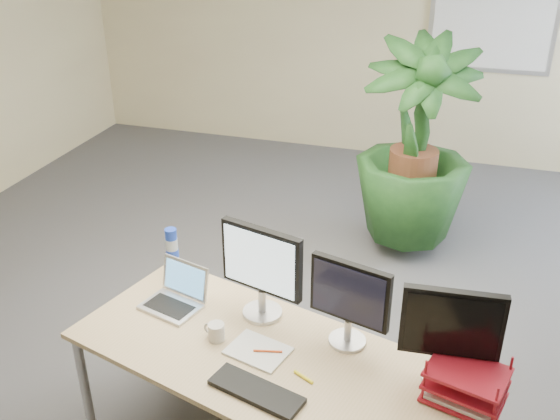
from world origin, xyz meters
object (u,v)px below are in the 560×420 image
(monitor_right, at_px, (350,299))
(laptop, at_px, (177,294))
(monitor_left, at_px, (261,267))
(floor_plant, at_px, (412,170))
(desk, at_px, (284,370))

(monitor_right, height_order, laptop, monitor_right)
(monitor_right, bearing_deg, monitor_left, 168.61)
(monitor_left, bearing_deg, monitor_right, -11.39)
(floor_plant, relative_size, monitor_left, 2.88)
(monitor_right, xyz_separation_m, laptop, (-0.96, 0.06, -0.21))
(monitor_left, relative_size, monitor_right, 1.13)
(desk, xyz_separation_m, monitor_right, (0.30, 0.11, 0.43))
(monitor_left, bearing_deg, desk, -48.32)
(desk, height_order, floor_plant, floor_plant)
(floor_plant, bearing_deg, monitor_left, -103.16)
(monitor_right, distance_m, laptop, 0.98)
(desk, distance_m, laptop, 0.72)
(desk, relative_size, monitor_right, 4.73)
(desk, xyz_separation_m, floor_plant, (0.35, 2.51, 0.14))
(laptop, bearing_deg, desk, -14.19)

